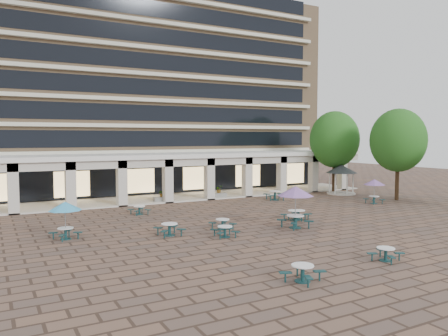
{
  "coord_description": "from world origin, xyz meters",
  "views": [
    {
      "loc": [
        -16.36,
        -24.68,
        5.92
      ],
      "look_at": [
        -1.39,
        3.0,
        3.72
      ],
      "focal_mm": 35.0,
      "sensor_mm": 36.0,
      "label": 1
    }
  ],
  "objects": [
    {
      "name": "picnic_table_5",
      "position": [
        -3.17,
        -0.11,
        0.4
      ],
      "size": [
        1.56,
        1.56,
        0.67
      ],
      "rotation": [
        0.0,
        0.0,
        0.06
      ],
      "color": "#154041",
      "rests_on": "ground"
    },
    {
      "name": "retail_arcade",
      "position": [
        0.0,
        14.8,
        3.0
      ],
      "size": [
        42.0,
        6.6,
        4.4
      ],
      "color": "white",
      "rests_on": "ground"
    },
    {
      "name": "planter_left",
      "position": [
        -2.51,
        12.9,
        0.44
      ],
      "size": [
        1.5,
        0.64,
        1.17
      ],
      "color": "gray",
      "rests_on": "ground"
    },
    {
      "name": "gazebo",
      "position": [
        16.1,
        9.48,
        2.3
      ],
      "size": [
        3.27,
        3.27,
        3.05
      ],
      "rotation": [
        0.0,
        0.0,
        0.28
      ],
      "color": "beige",
      "rests_on": "ground"
    },
    {
      "name": "picnic_table_9",
      "position": [
        -6.26,
        7.72,
        0.39
      ],
      "size": [
        1.65,
        1.65,
        0.66
      ],
      "rotation": [
        0.0,
        0.0,
        0.18
      ],
      "color": "#154041",
      "rests_on": "ground"
    },
    {
      "name": "tree_east_a",
      "position": [
        17.72,
        3.75,
        5.66
      ],
      "size": [
        5.2,
        5.2,
        8.66
      ],
      "color": "#442C1B",
      "rests_on": "ground"
    },
    {
      "name": "apartment_building",
      "position": [
        0.0,
        25.47,
        12.6
      ],
      "size": [
        40.0,
        15.5,
        25.2
      ],
      "color": "#A4825D",
      "rests_on": "ground"
    },
    {
      "name": "picnic_table_11",
      "position": [
        14.0,
        3.1,
        1.85
      ],
      "size": [
        1.89,
        1.89,
        2.18
      ],
      "rotation": [
        0.0,
        0.0,
        -0.11
      ],
      "color": "#154041",
      "rests_on": "ground"
    },
    {
      "name": "picnic_table_8",
      "position": [
        -6.87,
        -0.19,
        0.44
      ],
      "size": [
        1.67,
        1.67,
        0.74
      ],
      "rotation": [
        0.0,
        0.0,
        0.01
      ],
      "color": "#154041",
      "rests_on": "ground"
    },
    {
      "name": "ground",
      "position": [
        0.0,
        0.0,
        0.0
      ],
      "size": [
        120.0,
        120.0,
        0.0
      ],
      "primitive_type": "plane",
      "color": "brown",
      "rests_on": "ground"
    },
    {
      "name": "tree_east_c",
      "position": [
        16.24,
        10.76,
        5.72
      ],
      "size": [
        5.25,
        5.25,
        8.75
      ],
      "color": "#442C1B",
      "rests_on": "ground"
    },
    {
      "name": "planter_right",
      "position": [
        3.42,
        12.9,
        0.5
      ],
      "size": [
        1.5,
        0.66,
        1.25
      ],
      "color": "gray",
      "rests_on": "ground"
    },
    {
      "name": "picnic_table_1",
      "position": [
        -5.15,
        -10.75,
        0.42
      ],
      "size": [
        1.93,
        1.93,
        0.7
      ],
      "rotation": [
        0.0,
        0.0,
        0.42
      ],
      "color": "#154041",
      "rests_on": "ground"
    },
    {
      "name": "picnic_table_7",
      "position": [
        2.83,
        0.12,
        0.43
      ],
      "size": [
        1.88,
        1.88,
        0.72
      ],
      "rotation": [
        0.0,
        0.0,
        0.26
      ],
      "color": "#154041",
      "rests_on": "ground"
    },
    {
      "name": "picnic_table_0",
      "position": [
        -4.12,
        -2.16,
        0.4
      ],
      "size": [
        1.63,
        1.63,
        0.67
      ],
      "rotation": [
        0.0,
        0.0,
        -0.13
      ],
      "color": "#154041",
      "rests_on": "ground"
    },
    {
      "name": "picnic_table_2",
      "position": [
        0.3,
        -10.24,
        0.38
      ],
      "size": [
        1.71,
        1.71,
        0.64
      ],
      "rotation": [
        0.0,
        0.0,
        0.33
      ],
      "color": "#154041",
      "rests_on": "ground"
    },
    {
      "name": "picnic_table_10",
      "position": [
        3.19,
        0.15,
        0.42
      ],
      "size": [
        1.93,
        1.93,
        0.7
      ],
      "rotation": [
        0.0,
        0.0,
        0.42
      ],
      "color": "#154041",
      "rests_on": "ground"
    },
    {
      "name": "picnic_table_6",
      "position": [
        1.2,
        -2.04,
        2.33
      ],
      "size": [
        2.37,
        2.37,
        2.74
      ],
      "rotation": [
        0.0,
        0.0,
        0.02
      ],
      "color": "#154041",
      "rests_on": "ground"
    },
    {
      "name": "picnic_table_4",
      "position": [
        -12.55,
        1.79,
        1.86
      ],
      "size": [
        1.9,
        1.9,
        2.19
      ],
      "rotation": [
        0.0,
        0.0,
        0.37
      ],
      "color": "#154041",
      "rests_on": "ground"
    },
    {
      "name": "picnic_table_13",
      "position": [
        7.46,
        9.19,
        0.51
      ],
      "size": [
        2.27,
        2.27,
        0.86
      ],
      "rotation": [
        0.0,
        0.0,
        -0.29
      ],
      "color": "#154041",
      "rests_on": "ground"
    }
  ]
}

